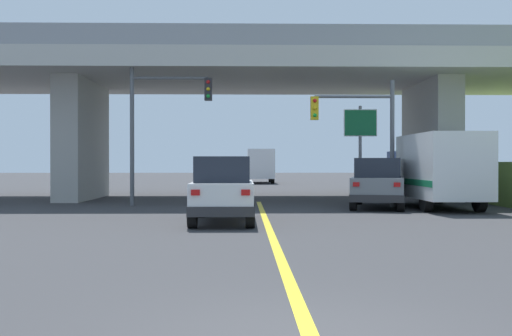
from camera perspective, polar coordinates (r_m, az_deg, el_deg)
The scene contains 10 objects.
ground at distance 31.67m, azimuth 0.13°, elevation -2.83°, with size 160.00×160.00×0.00m, color #353538.
overpass_bridge at distance 31.84m, azimuth 0.13°, elevation 7.40°, with size 35.88×10.90×7.70m.
lane_divider_stripe at distance 17.85m, azimuth 1.13°, elevation -5.41°, with size 0.20×22.68×0.01m, color yellow.
suv_lead at distance 19.05m, azimuth -3.03°, elevation -2.00°, with size 1.88×4.51×2.02m.
suv_crossing at distance 25.67m, azimuth 11.15°, elevation -1.35°, with size 3.10×5.09×2.02m.
box_truck at distance 26.19m, azimuth 16.16°, elevation -0.11°, with size 2.33×7.24×2.96m.
traffic_signal_nearside at distance 26.13m, azimuth 9.80°, elevation 3.81°, with size 3.48×0.36×5.25m.
traffic_signal_farside at distance 26.89m, azimuth -8.94°, elevation 4.89°, with size 3.49×0.36×6.07m.
highway_sign at distance 28.66m, azimuth 9.54°, elevation 3.25°, with size 1.51×0.17×4.42m.
semi_truck_distant at distance 55.83m, azimuth 0.41°, elevation 0.25°, with size 2.33×7.04×3.01m.
Camera 1 is at (-0.71, -6.40, 1.85)m, focal length 43.67 mm.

